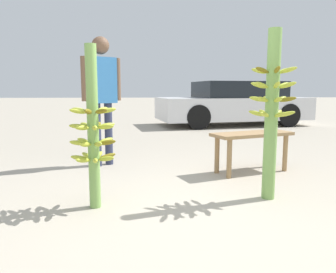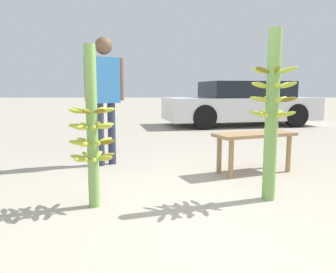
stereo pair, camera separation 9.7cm
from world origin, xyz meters
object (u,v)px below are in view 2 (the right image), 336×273
banana_stalk_center (272,112)px  parked_car (240,104)px  vendor_person (105,88)px  market_bench (255,141)px  banana_stalk_left (92,130)px

banana_stalk_center → parked_car: banana_stalk_center is taller
vendor_person → market_bench: size_ratio=1.57×
vendor_person → market_bench: vendor_person is taller
vendor_person → parked_car: (3.15, 5.06, -0.44)m
vendor_person → banana_stalk_center: bearing=106.1°
banana_stalk_left → banana_stalk_center: 1.65m
banana_stalk_center → market_bench: size_ratio=1.44×
banana_stalk_left → market_bench: size_ratio=1.28×
banana_stalk_center → banana_stalk_left: bearing=-175.0°
banana_stalk_center → parked_car: bearing=78.3°
vendor_person → market_bench: 2.10m
vendor_person → market_bench: bearing=131.9°
market_bench → parked_car: parked_car is taller
vendor_person → market_bench: (1.94, -0.51, -0.65)m
banana_stalk_left → banana_stalk_center: banana_stalk_center is taller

